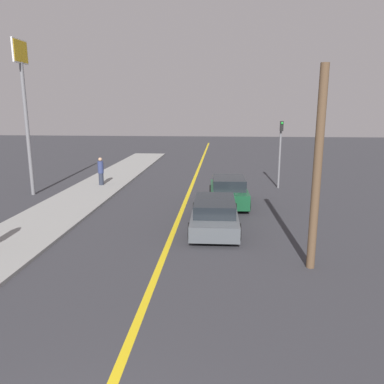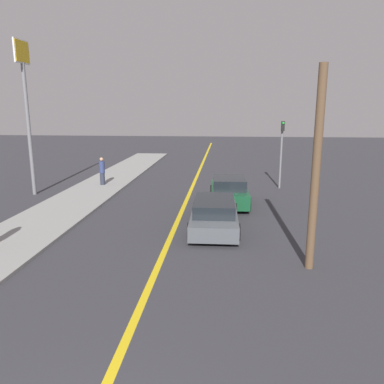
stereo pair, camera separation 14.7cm
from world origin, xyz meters
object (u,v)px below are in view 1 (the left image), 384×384
object	(u,v)px
car_near_right_lane	(215,213)
roadside_sign	(24,91)
utility_pole	(317,171)
pedestrian_mid_group	(101,171)
traffic_light	(280,147)
car_ahead_center	(229,191)

from	to	relation	value
car_near_right_lane	roadside_sign	xyz separation A→B (m)	(-9.96, 4.99, 4.89)
roadside_sign	utility_pole	bearing A→B (deg)	-33.52
pedestrian_mid_group	traffic_light	xyz separation A→B (m)	(10.51, 0.42, 1.46)
car_near_right_lane	traffic_light	xyz separation A→B (m)	(3.58, 7.79, 1.81)
car_near_right_lane	roadside_sign	bearing A→B (deg)	152.39
pedestrian_mid_group	traffic_light	bearing A→B (deg)	2.30
pedestrian_mid_group	roadside_sign	bearing A→B (deg)	-141.94
roadside_sign	utility_pole	xyz separation A→B (m)	(12.86, -8.52, -2.59)
car_near_right_lane	traffic_light	distance (m)	8.77
roadside_sign	utility_pole	size ratio (longest dim) A/B	1.38
car_near_right_lane	pedestrian_mid_group	distance (m)	10.12
car_near_right_lane	car_ahead_center	world-z (taller)	car_ahead_center
pedestrian_mid_group	roadside_sign	distance (m)	5.96
car_ahead_center	pedestrian_mid_group	size ratio (longest dim) A/B	2.39
car_near_right_lane	car_ahead_center	xyz separation A→B (m)	(0.60, 3.65, 0.09)
car_ahead_center	utility_pole	xyz separation A→B (m)	(2.31, -7.18, 2.22)
pedestrian_mid_group	utility_pole	world-z (taller)	utility_pole
car_near_right_lane	utility_pole	bearing A→B (deg)	-51.50
car_near_right_lane	pedestrian_mid_group	xyz separation A→B (m)	(-6.93, 7.37, 0.35)
car_ahead_center	traffic_light	bearing A→B (deg)	51.98
car_near_right_lane	car_ahead_center	bearing A→B (deg)	79.75
car_near_right_lane	roadside_sign	distance (m)	12.17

